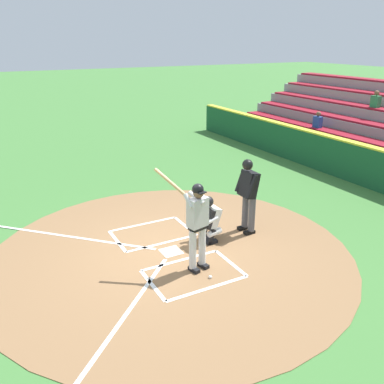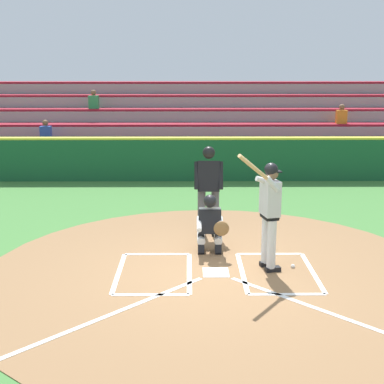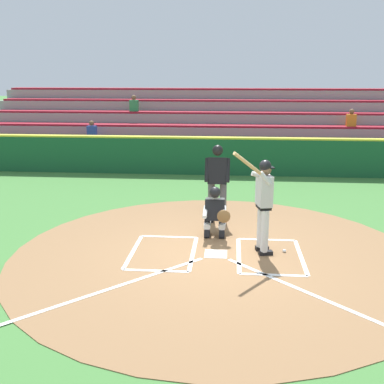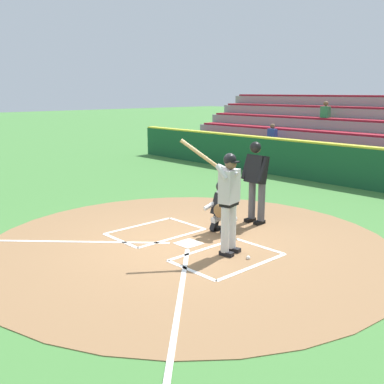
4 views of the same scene
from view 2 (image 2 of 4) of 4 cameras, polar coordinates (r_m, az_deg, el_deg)
ground_plane at (r=9.25m, az=2.54°, el=-8.58°), size 120.00×120.00×0.00m
dirt_circle at (r=9.25m, az=2.54°, el=-8.55°), size 8.00×8.00×0.01m
home_plate_and_chalk at (r=8.44m, az=2.84°, el=-10.73°), size 7.93×4.91×0.01m
batter at (r=9.14m, az=8.21°, el=-1.71°), size 0.84×0.89×2.13m
catcher at (r=10.01m, az=1.97°, el=-3.28°), size 0.59×0.60×1.13m
plate_umpire at (r=10.92m, az=1.76°, el=0.80°), size 0.59×0.41×1.86m
baseball at (r=9.60m, az=10.64°, el=-7.73°), size 0.07×0.07×0.07m
backstop_wall at (r=16.32m, az=1.23°, el=3.52°), size 22.00×0.36×1.31m
bleacher_stand at (r=20.05m, az=0.93°, el=6.40°), size 20.00×5.10×2.78m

